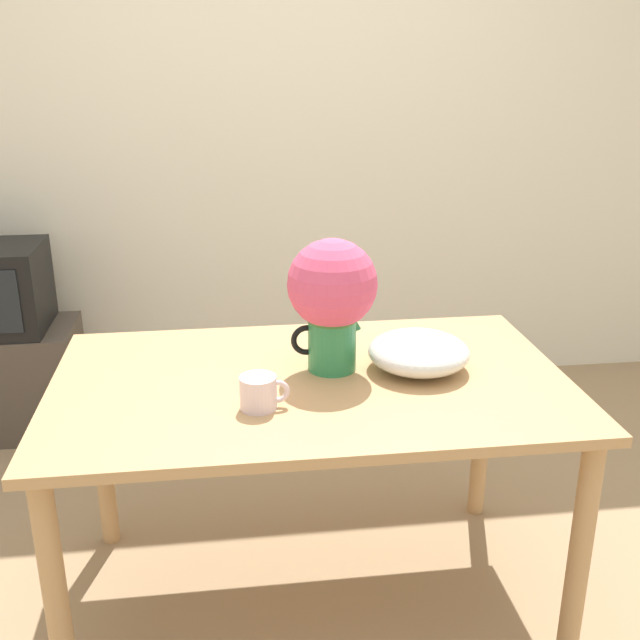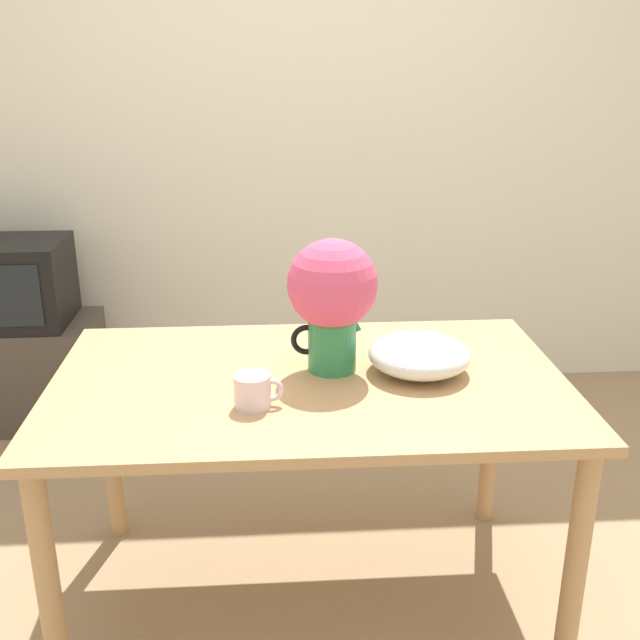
{
  "view_description": "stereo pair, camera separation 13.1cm",
  "coord_description": "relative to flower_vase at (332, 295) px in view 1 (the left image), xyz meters",
  "views": [
    {
      "loc": [
        -0.25,
        -1.84,
        1.65
      ],
      "look_at": [
        0.02,
        0.16,
        0.92
      ],
      "focal_mm": 42.0,
      "sensor_mm": 36.0,
      "label": 1
    },
    {
      "loc": [
        -0.12,
        -1.85,
        1.65
      ],
      "look_at": [
        0.02,
        0.16,
        0.92
      ],
      "focal_mm": 42.0,
      "sensor_mm": 36.0,
      "label": 2
    }
  ],
  "objects": [
    {
      "name": "ground_plane",
      "position": [
        -0.05,
        -0.16,
        -0.99
      ],
      "size": [
        12.0,
        12.0,
        0.0
      ],
      "primitive_type": "plane",
      "color": "#9E7F5B"
    },
    {
      "name": "wall_back",
      "position": [
        -0.05,
        1.63,
        0.31
      ],
      "size": [
        8.0,
        0.05,
        2.6
      ],
      "color": "#EDE5CC",
      "rests_on": "ground_plane"
    },
    {
      "name": "table",
      "position": [
        -0.07,
        -0.06,
        -0.32
      ],
      "size": [
        1.47,
        0.9,
        0.77
      ],
      "color": "tan",
      "rests_on": "ground_plane"
    },
    {
      "name": "flower_vase",
      "position": [
        0.0,
        0.0,
        0.0
      ],
      "size": [
        0.26,
        0.26,
        0.39
      ],
      "color": "#2D844C",
      "rests_on": "table"
    },
    {
      "name": "coffee_mug",
      "position": [
        -0.22,
        -0.23,
        -0.18
      ],
      "size": [
        0.13,
        0.1,
        0.09
      ],
      "color": "silver",
      "rests_on": "table"
    },
    {
      "name": "white_bowl",
      "position": [
        0.25,
        -0.04,
        -0.17
      ],
      "size": [
        0.3,
        0.3,
        0.11
      ],
      "color": "silver",
      "rests_on": "table"
    }
  ]
}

